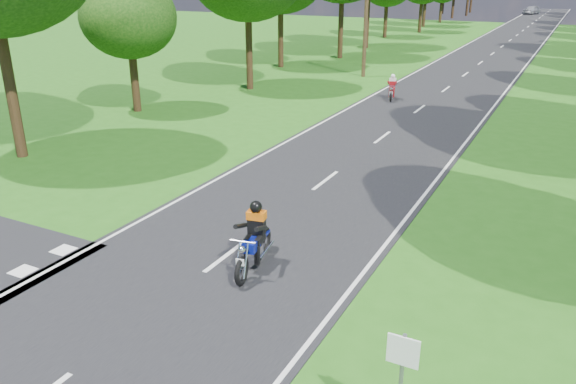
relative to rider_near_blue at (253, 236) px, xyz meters
The scene contains 8 objects.
ground 2.13m from the rider_near_blue, 117.79° to the right, with size 160.00×160.00×0.00m, color #225814.
main_road 48.28m from the rider_near_blue, 91.08° to the left, with size 7.00×140.00×0.02m, color black.
road_markings 46.41m from the rider_near_blue, 91.30° to the left, with size 7.40×140.00×0.01m.
telegraph_pole 27.35m from the rider_near_blue, 104.75° to the left, with size 1.20×0.26×8.00m.
road_sign 5.94m from the rider_near_blue, 39.25° to the right, with size 0.45×0.07×2.00m.
rider_near_blue is the anchor object (origin of this frame).
rider_far_red 20.12m from the rider_near_blue, 98.38° to the left, with size 0.55×1.64×1.37m, color #AB0D0E, non-canonical shape.
distant_car 98.52m from the rider_near_blue, 91.72° to the left, with size 1.75×4.35×1.48m, color #A5A7AC.
Camera 1 is at (6.99, -8.30, 6.49)m, focal length 35.00 mm.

